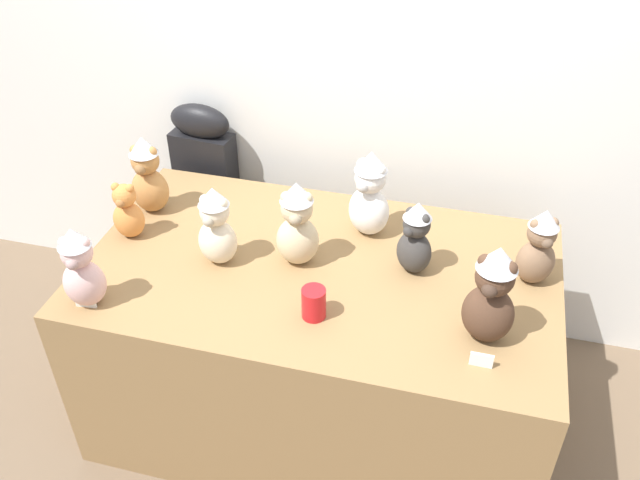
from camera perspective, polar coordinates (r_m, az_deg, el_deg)
The scene contains 16 objects.
ground_plane at distance 2.82m, azimuth -1.35°, elevation -17.76°, with size 10.00×10.00×0.00m, color brown.
wall_back at distance 2.78m, azimuth 4.02°, elevation 15.78°, with size 7.00×0.08×2.60m, color white.
display_table at distance 2.67m, azimuth -0.00°, elevation -8.71°, with size 1.68×0.98×0.77m, color olive.
instrument_case at distance 3.23m, azimuth -9.32°, elevation 3.01°, with size 0.29×0.15×1.03m.
teddy_bear_sand at distance 2.34m, azimuth -1.94°, elevation 1.31°, with size 0.17×0.15×0.33m.
teddy_bear_mocha at distance 2.38m, azimuth 18.01°, elevation -0.61°, with size 0.17×0.16×0.29m.
teddy_bear_snow at distance 2.49m, azimuth 4.21°, elevation 3.86°, with size 0.20×0.18×0.35m.
teddy_bear_cream at distance 2.38m, azimuth -8.78°, elevation 1.13°, with size 0.15×0.13×0.31m.
teddy_bear_cocoa at distance 2.10m, azimuth 14.28°, elevation -4.58°, with size 0.19×0.17×0.36m.
teddy_bear_charcoal at distance 2.34m, azimuth 8.05°, elevation 0.15°, with size 0.17×0.16×0.29m.
teddy_bear_ginger at distance 2.60m, azimuth -15.97°, elevation 2.28°, with size 0.13×0.11×0.23m.
teddy_bear_caramel at distance 2.70m, azimuth -14.37°, elevation 5.29°, with size 0.15×0.13×0.33m.
teddy_bear_blush at distance 2.31m, azimuth -19.58°, elevation -2.25°, with size 0.16×0.14×0.31m.
party_cup_red at distance 2.18m, azimuth -0.54°, elevation -5.37°, with size 0.08×0.08×0.11m, color red.
name_card_front_left at distance 2.11m, azimuth 13.49°, elevation -9.84°, with size 0.07×0.01×0.05m, color white.
name_card_front_middle at distance 2.37m, azimuth -19.24°, elevation -4.89°, with size 0.07×0.01×0.05m, color white.
Camera 1 is at (0.47, -1.56, 2.30)m, focal length 37.85 mm.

